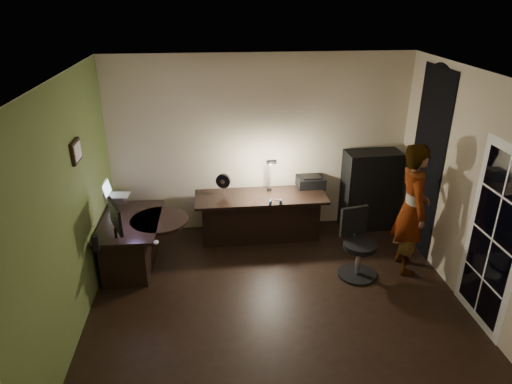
{
  "coord_description": "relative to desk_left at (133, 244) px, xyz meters",
  "views": [
    {
      "loc": [
        -0.7,
        -4.52,
        3.5
      ],
      "look_at": [
        -0.15,
        1.05,
        1.0
      ],
      "focal_mm": 32.0,
      "sensor_mm": 36.0,
      "label": 1
    }
  ],
  "objects": [
    {
      "name": "wall_left",
      "position": [
        -0.42,
        -0.93,
        0.99
      ],
      "size": [
        0.01,
        4.0,
        2.7
      ],
      "primitive_type": "cube",
      "color": "beige",
      "rests_on": "floor"
    },
    {
      "name": "office_chair",
      "position": [
        2.97,
        -0.5,
        0.1
      ],
      "size": [
        0.61,
        0.61,
        0.92
      ],
      "primitive_type": "cube",
      "rotation": [
        0.0,
        0.0,
        0.21
      ],
      "color": "black",
      "rests_on": "floor"
    },
    {
      "name": "speaker",
      "position": [
        -0.28,
        -0.71,
        0.44
      ],
      "size": [
        0.09,
        0.09,
        0.2
      ],
      "primitive_type": "cylinder",
      "rotation": [
        0.0,
        0.0,
        0.24
      ],
      "color": "black",
      "rests_on": "desk_left"
    },
    {
      "name": "person",
      "position": [
        3.66,
        -0.37,
        0.53
      ],
      "size": [
        0.48,
        0.67,
        1.78
      ],
      "primitive_type": "imported",
      "rotation": [
        0.0,
        0.0,
        1.48
      ],
      "color": "#D8A88C",
      "rests_on": "floor"
    },
    {
      "name": "framed_picture",
      "position": [
        -0.39,
        -0.48,
        1.49
      ],
      "size": [
        0.04,
        0.3,
        0.25
      ],
      "primitive_type": "cube",
      "color": "black",
      "rests_on": "wall_left"
    },
    {
      "name": "green_wall_overlay",
      "position": [
        -0.41,
        -0.93,
        0.99
      ],
      "size": [
        0.0,
        4.0,
        2.7
      ],
      "primitive_type": "cube",
      "color": "#556930",
      "rests_on": "floor"
    },
    {
      "name": "headphones",
      "position": [
        1.98,
        0.31,
        0.4
      ],
      "size": [
        0.2,
        0.14,
        0.09
      ],
      "primitive_type": "cube",
      "rotation": [
        0.0,
        0.0,
        -0.4
      ],
      "color": "#295794",
      "rests_on": "desk_right"
    },
    {
      "name": "french_door",
      "position": [
        4.07,
        -1.48,
        0.69
      ],
      "size": [
        0.02,
        0.92,
        2.1
      ],
      "primitive_type": "cube",
      "color": "white",
      "rests_on": "floor"
    },
    {
      "name": "floor",
      "position": [
        1.83,
        -0.93,
        -0.36
      ],
      "size": [
        4.5,
        4.0,
        0.01
      ],
      "primitive_type": "cube",
      "color": "black",
      "rests_on": "ground"
    },
    {
      "name": "laptop",
      "position": [
        -0.24,
        0.6,
        0.57
      ],
      "size": [
        0.34,
        0.32,
        0.22
      ],
      "primitive_type": "cube",
      "rotation": [
        0.0,
        0.0,
        -0.09
      ],
      "color": "silver",
      "rests_on": "laptop_stand"
    },
    {
      "name": "wall_back",
      "position": [
        1.83,
        1.07,
        0.99
      ],
      "size": [
        4.5,
        0.01,
        2.7
      ],
      "primitive_type": "cube",
      "color": "beige",
      "rests_on": "floor"
    },
    {
      "name": "laptop_stand",
      "position": [
        -0.28,
        0.6,
        0.4
      ],
      "size": [
        0.27,
        0.22,
        0.11
      ],
      "primitive_type": "cube",
      "rotation": [
        0.0,
        0.0,
        -0.02
      ],
      "color": "silver",
      "rests_on": "desk_left"
    },
    {
      "name": "printer",
      "position": [
        2.6,
        0.87,
        0.44
      ],
      "size": [
        0.42,
        0.33,
        0.18
      ],
      "primitive_type": "cube",
      "rotation": [
        0.0,
        0.0,
        0.03
      ],
      "color": "black",
      "rests_on": "desk_right"
    },
    {
      "name": "cabinet",
      "position": [
        3.54,
        0.85,
        0.27
      ],
      "size": [
        0.86,
        0.47,
        1.26
      ],
      "primitive_type": "cube",
      "rotation": [
        0.0,
        0.0,
        0.06
      ],
      "color": "black",
      "rests_on": "floor"
    },
    {
      "name": "desk_left",
      "position": [
        0.0,
        0.0,
        0.0
      ],
      "size": [
        0.78,
        1.25,
        0.72
      ],
      "primitive_type": "cube",
      "rotation": [
        0.0,
        0.0,
        -0.02
      ],
      "color": "black",
      "rests_on": "floor"
    },
    {
      "name": "notepad",
      "position": [
        0.11,
        -0.15,
        0.35
      ],
      "size": [
        0.17,
        0.22,
        0.01
      ],
      "primitive_type": "cube",
      "rotation": [
        0.0,
        0.0,
        0.15
      ],
      "color": "silver",
      "rests_on": "desk_left"
    },
    {
      "name": "desk_right",
      "position": [
        1.8,
        0.6,
        0.0
      ],
      "size": [
        1.93,
        0.7,
        0.72
      ],
      "primitive_type": "cube",
      "rotation": [
        0.0,
        0.0,
        0.01
      ],
      "color": "black",
      "rests_on": "floor"
    },
    {
      "name": "pen",
      "position": [
        0.67,
        -0.3,
        0.35
      ],
      "size": [
        0.07,
        0.14,
        0.01
      ],
      "primitive_type": "cube",
      "rotation": [
        0.0,
        0.0,
        0.45
      ],
      "color": "black",
      "rests_on": "desk_left"
    },
    {
      "name": "ceiling",
      "position": [
        1.83,
        -0.93,
        2.35
      ],
      "size": [
        4.5,
        4.0,
        0.01
      ],
      "primitive_type": "cube",
      "color": "silver",
      "rests_on": "floor"
    },
    {
      "name": "wall_right",
      "position": [
        4.08,
        -0.93,
        0.99
      ],
      "size": [
        0.01,
        4.0,
        2.7
      ],
      "primitive_type": "cube",
      "color": "beige",
      "rests_on": "floor"
    },
    {
      "name": "desk_fan",
      "position": [
        1.26,
        0.71,
        0.52
      ],
      "size": [
        0.24,
        0.18,
        0.33
      ],
      "primitive_type": "cube",
      "rotation": [
        0.0,
        0.0,
        -0.31
      ],
      "color": "black",
      "rests_on": "desk_right"
    },
    {
      "name": "monitor",
      "position": [
        -0.09,
        -0.44,
        0.51
      ],
      "size": [
        0.3,
        0.51,
        0.34
      ],
      "primitive_type": "cube",
      "rotation": [
        0.0,
        0.0,
        0.41
      ],
      "color": "black",
      "rests_on": "desk_left"
    },
    {
      "name": "arched_doorway",
      "position": [
        4.07,
        0.22,
        0.94
      ],
      "size": [
        0.01,
        0.9,
        2.6
      ],
      "primitive_type": "cube",
      "color": "black",
      "rests_on": "floor"
    },
    {
      "name": "phone",
      "position": [
        0.61,
        0.19,
        0.35
      ],
      "size": [
        0.09,
        0.14,
        0.01
      ],
      "primitive_type": "cube",
      "rotation": [
        0.0,
        0.0,
        -0.2
      ],
      "color": "black",
      "rests_on": "desk_left"
    },
    {
      "name": "desk_lamp",
      "position": [
        1.95,
        0.77,
        0.65
      ],
      "size": [
        0.17,
        0.28,
        0.59
      ],
      "primitive_type": "cube",
      "rotation": [
        0.0,
        0.0,
        0.12
      ],
      "color": "black",
      "rests_on": "desk_right"
    },
    {
      "name": "mouse",
      "position": [
        0.4,
        -0.61,
        0.36
      ],
      "size": [
        0.08,
        0.1,
        0.03
      ],
      "primitive_type": "ellipsoid",
      "rotation": [
        0.0,
        0.0,
        0.26
      ],
      "color": "silver",
      "rests_on": "desk_left"
    },
    {
      "name": "wall_front",
      "position": [
        1.83,
        -2.94,
        0.99
      ],
      "size": [
        4.5,
        0.01,
        2.7
      ],
      "primitive_type": "cube",
      "color": "beige",
      "rests_on": "floor"
    }
  ]
}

